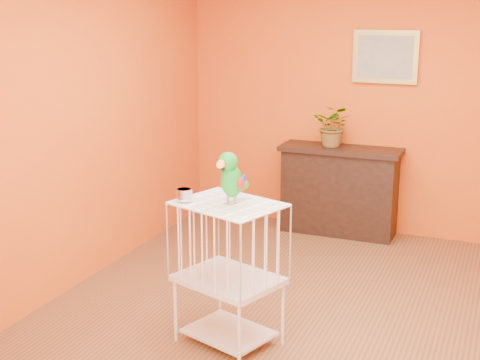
% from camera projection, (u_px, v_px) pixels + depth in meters
% --- Properties ---
extents(ground, '(4.50, 4.50, 0.00)m').
position_uv_depth(ground, '(314.00, 324.00, 4.79)').
color(ground, brown).
rests_on(ground, ground).
extents(room_shell, '(4.50, 4.50, 4.50)m').
position_uv_depth(room_shell, '(320.00, 105.00, 4.40)').
color(room_shell, '#C35512').
rests_on(room_shell, ground).
extents(console_cabinet, '(1.18, 0.43, 0.88)m').
position_uv_depth(console_cabinet, '(339.00, 190.00, 6.64)').
color(console_cabinet, black).
rests_on(console_cabinet, ground).
extents(potted_plant, '(0.40, 0.43, 0.32)m').
position_uv_depth(potted_plant, '(334.00, 130.00, 6.55)').
color(potted_plant, '#26722D').
rests_on(potted_plant, console_cabinet).
extents(framed_picture, '(0.62, 0.04, 0.50)m').
position_uv_depth(framed_picture, '(385.00, 57.00, 6.34)').
color(framed_picture, '#A18839').
rests_on(framed_picture, room_shell).
extents(birdcage, '(0.76, 0.67, 0.98)m').
position_uv_depth(birdcage, '(229.00, 272.00, 4.40)').
color(birdcage, silver).
rests_on(birdcage, ground).
extents(feed_cup, '(0.11, 0.11, 0.08)m').
position_uv_depth(feed_cup, '(184.00, 195.00, 4.33)').
color(feed_cup, silver).
rests_on(feed_cup, birdcage).
extents(parrot, '(0.18, 0.31, 0.35)m').
position_uv_depth(parrot, '(231.00, 177.00, 4.23)').
color(parrot, '#59544C').
rests_on(parrot, birdcage).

